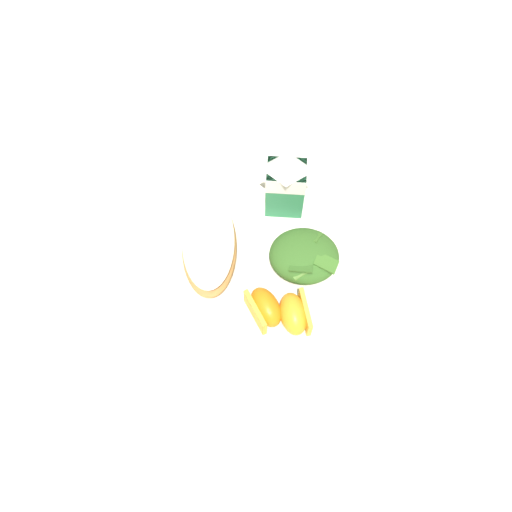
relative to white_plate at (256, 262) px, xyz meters
The scene contains 8 objects.
ground 0.01m from the white_plate, ahead, with size 3.00×3.00×0.00m, color beige.
white_plate is the anchor object (origin of this frame).
cheesy_pizza_bread 0.07m from the white_plate, behind, with size 0.10×0.18×0.04m.
green_salad_pile 0.07m from the white_plate, ahead, with size 0.10×0.09×0.04m.
milk_carton 0.12m from the white_plate, 69.59° to the left, with size 0.06×0.04×0.11m.
orange_wedge_front 0.09m from the white_plate, 78.20° to the right, with size 0.06×0.07×0.04m.
orange_wedge_middle 0.11m from the white_plate, 56.91° to the right, with size 0.05×0.07×0.04m.
paper_napkin 0.23m from the white_plate, 74.60° to the left, with size 0.11×0.11×0.00m, color white.
Camera 1 is at (0.02, -0.34, 0.65)m, focal length 34.44 mm.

